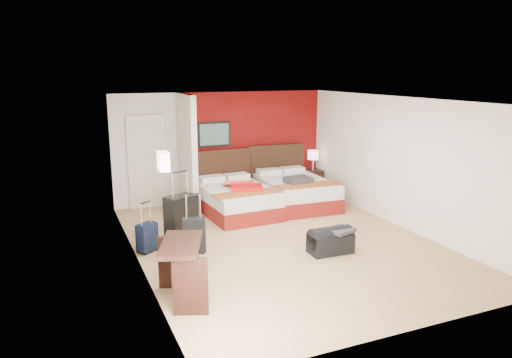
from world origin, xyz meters
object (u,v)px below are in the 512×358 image
nightstand (312,181)px  suitcase_navy (147,239)px  desk (182,272)px  suitcase_black (181,219)px  bed_right (296,193)px  table_lamp (313,160)px  duffel_bag (330,242)px  bed_left (237,201)px  suitcase_charcoal (194,237)px  red_suitcase_open (243,186)px

nightstand → suitcase_navy: bearing=-153.5°
nightstand → desk: bearing=-137.1°
suitcase_black → suitcase_navy: 0.74m
bed_right → nightstand: bed_right is taller
table_lamp → desk: table_lamp is taller
bed_right → duffel_bag: bed_right is taller
suitcase_navy → desk: desk is taller
suitcase_navy → bed_left: bearing=0.2°
suitcase_charcoal → desk: size_ratio=0.57×
suitcase_black → suitcase_navy: (-0.66, -0.29, -0.17)m
bed_left → red_suitcase_open: bearing=-47.6°
bed_left → suitcase_navy: (-2.16, -1.46, -0.05)m
red_suitcase_open → duffel_bag: red_suitcase_open is taller
suitcase_charcoal → duffel_bag: suitcase_charcoal is taller
duffel_bag → suitcase_black: bearing=146.7°
suitcase_navy → duffel_bag: 3.06m
table_lamp → bed_right: bearing=-136.9°
table_lamp → suitcase_navy: size_ratio=1.05×
bed_right → desk: desk is taller
nightstand → suitcase_charcoal: 4.70m
table_lamp → suitcase_black: 4.43m
red_suitcase_open → table_lamp: size_ratio=1.77×
nightstand → duffel_bag: (-1.73, -3.65, -0.10)m
bed_right → nightstand: size_ratio=3.42×
duffel_bag → desk: desk is taller
desk → red_suitcase_open: bearing=77.7°
suitcase_black → bed_left: bearing=14.3°
bed_left → bed_right: bed_right is taller
bed_left → suitcase_navy: bed_left is taller
bed_left → suitcase_navy: 2.60m
table_lamp → desk: bearing=-135.5°
bed_right → suitcase_black: (-2.94, -1.27, 0.11)m
suitcase_navy → desk: bearing=-121.0°
nightstand → suitcase_black: (-3.87, -2.13, 0.12)m
suitcase_black → suitcase_charcoal: bearing=-108.8°
bed_right → suitcase_navy: (-3.61, -1.56, -0.06)m
bed_left → red_suitcase_open: 0.37m
desk → bed_right: bearing=65.8°
suitcase_black → suitcase_navy: size_ratio=1.74×
bed_right → red_suitcase_open: (-1.35, -0.20, 0.33)m
bed_left → desk: bearing=-123.8°
table_lamp → suitcase_navy: table_lamp is taller
nightstand → suitcase_black: bearing=-152.7°
suitcase_black → suitcase_charcoal: (0.05, -0.62, -0.12)m
bed_right → suitcase_charcoal: (-2.89, -1.88, -0.02)m
table_lamp → suitcase_black: (-3.87, -2.13, -0.42)m
bed_left → suitcase_charcoal: bearing=-131.4°
nightstand → duffel_bag: size_ratio=0.80×
bed_left → red_suitcase_open: size_ratio=2.22×
bed_right → suitcase_black: bearing=-154.3°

